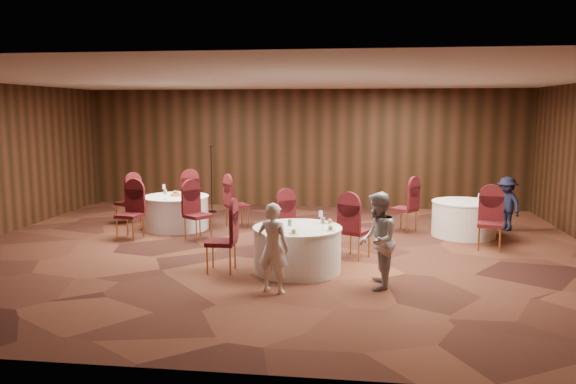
# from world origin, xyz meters

# --- Properties ---
(ground) EXTENTS (12.00, 12.00, 0.00)m
(ground) POSITION_xyz_m (0.00, 0.00, 0.00)
(ground) COLOR black
(ground) RESTS_ON ground
(room_shell) EXTENTS (12.00, 12.00, 12.00)m
(room_shell) POSITION_xyz_m (0.00, 0.00, 1.96)
(room_shell) COLOR silver
(room_shell) RESTS_ON ground
(table_main) EXTENTS (1.47, 1.47, 0.74)m
(table_main) POSITION_xyz_m (0.54, -1.27, 0.38)
(table_main) COLOR white
(table_main) RESTS_ON ground
(table_left) EXTENTS (1.45, 1.45, 0.74)m
(table_left) POSITION_xyz_m (-2.52, 1.68, 0.38)
(table_left) COLOR white
(table_left) RESTS_ON ground
(table_right) EXTENTS (1.34, 1.34, 0.74)m
(table_right) POSITION_xyz_m (3.74, 1.75, 0.38)
(table_right) COLOR white
(table_right) RESTS_ON ground
(chairs_main) EXTENTS (2.79, 2.05, 1.00)m
(chairs_main) POSITION_xyz_m (0.28, -0.61, 0.50)
(chairs_main) COLOR #3D0C17
(chairs_main) RESTS_ON ground
(chairs_left) EXTENTS (3.33, 3.03, 1.00)m
(chairs_left) POSITION_xyz_m (-2.49, 1.71, 0.50)
(chairs_left) COLOR #3D0C17
(chairs_left) RESTS_ON ground
(chairs_right) EXTENTS (2.17, 2.15, 1.00)m
(chairs_right) POSITION_xyz_m (3.28, 1.36, 0.50)
(chairs_right) COLOR #3D0C17
(chairs_right) RESTS_ON ground
(tabletop_main) EXTENTS (1.10, 1.05, 0.22)m
(tabletop_main) POSITION_xyz_m (0.76, -1.36, 0.84)
(tabletop_main) COLOR silver
(tabletop_main) RESTS_ON table_main
(tabletop_left) EXTENTS (0.87, 0.87, 0.22)m
(tabletop_left) POSITION_xyz_m (-2.52, 1.68, 0.82)
(tabletop_left) COLOR silver
(tabletop_left) RESTS_ON table_left
(tabletop_right) EXTENTS (0.08, 0.08, 0.22)m
(tabletop_right) POSITION_xyz_m (3.99, 1.49, 0.90)
(tabletop_right) COLOR silver
(tabletop_right) RESTS_ON table_right
(mic_stand) EXTENTS (0.24, 0.24, 1.73)m
(mic_stand) POSITION_xyz_m (-2.27, 3.82, 0.51)
(mic_stand) COLOR black
(mic_stand) RESTS_ON ground
(woman_a) EXTENTS (0.55, 0.44, 1.33)m
(woman_a) POSITION_xyz_m (0.32, -2.42, 0.67)
(woman_a) COLOR white
(woman_a) RESTS_ON ground
(woman_b) EXTENTS (0.59, 0.73, 1.45)m
(woman_b) POSITION_xyz_m (1.82, -2.01, 0.73)
(woman_b) COLOR #B2B2B7
(woman_b) RESTS_ON ground
(man_c) EXTENTS (0.74, 0.89, 1.19)m
(man_c) POSITION_xyz_m (4.77, 2.45, 0.60)
(man_c) COLOR black
(man_c) RESTS_ON ground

